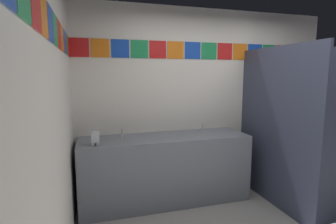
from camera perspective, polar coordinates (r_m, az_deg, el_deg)
name	(u,v)px	position (r m, az deg, el deg)	size (l,w,h in m)	color
wall_back	(207,100)	(3.93, 8.40, 2.60)	(3.76, 0.09, 2.59)	silver
wall_side	(50,129)	(1.99, -24.33, -3.46)	(0.09, 3.16, 2.59)	silver
vanity_counter	(165,168)	(3.55, -0.59, -12.11)	(2.19, 0.62, 0.88)	slate
faucet_left	(122,134)	(3.40, -9.98, -4.64)	(0.04, 0.10, 0.14)	silver
faucet_right	(202,129)	(3.67, 7.29, -3.61)	(0.04, 0.10, 0.14)	silver
soap_dispenser	(95,138)	(3.10, -15.52, -5.55)	(0.09, 0.09, 0.16)	#B7BABF
stall_divider	(300,131)	(3.53, 26.82, -3.61)	(0.92, 1.48, 2.02)	#33384C
toilet	(290,166)	(4.45, 24.96, -10.58)	(0.39, 0.49, 0.74)	white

